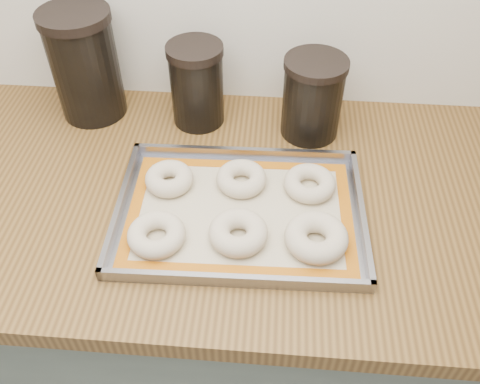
# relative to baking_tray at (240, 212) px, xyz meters

# --- Properties ---
(cabinet) EXTENTS (3.00, 0.65, 0.86)m
(cabinet) POSITION_rel_baking_tray_xyz_m (-0.06, 0.06, -0.48)
(cabinet) COLOR slate
(cabinet) RESTS_ON floor
(countertop) EXTENTS (3.06, 0.68, 0.04)m
(countertop) POSITION_rel_baking_tray_xyz_m (-0.06, 0.06, -0.03)
(countertop) COLOR brown
(countertop) RESTS_ON cabinet
(baking_tray) EXTENTS (0.47, 0.34, 0.03)m
(baking_tray) POSITION_rel_baking_tray_xyz_m (0.00, 0.00, 0.00)
(baking_tray) COLOR gray
(baking_tray) RESTS_ON countertop
(baking_mat) EXTENTS (0.43, 0.30, 0.00)m
(baking_mat) POSITION_rel_baking_tray_xyz_m (-0.00, 0.00, -0.00)
(baking_mat) COLOR #C6B793
(baking_mat) RESTS_ON baking_tray
(bagel_front_left) EXTENTS (0.13, 0.13, 0.03)m
(bagel_front_left) POSITION_rel_baking_tray_xyz_m (-0.14, -0.08, 0.01)
(bagel_front_left) COLOR beige
(bagel_front_left) RESTS_ON baking_mat
(bagel_front_mid) EXTENTS (0.11, 0.11, 0.04)m
(bagel_front_mid) POSITION_rel_baking_tray_xyz_m (0.00, -0.06, 0.02)
(bagel_front_mid) COLOR beige
(bagel_front_mid) RESTS_ON baking_mat
(bagel_front_right) EXTENTS (0.14, 0.14, 0.04)m
(bagel_front_right) POSITION_rel_baking_tray_xyz_m (0.14, -0.07, 0.02)
(bagel_front_right) COLOR beige
(bagel_front_right) RESTS_ON baking_mat
(bagel_back_left) EXTENTS (0.10, 0.10, 0.04)m
(bagel_back_left) POSITION_rel_baking_tray_xyz_m (-0.14, 0.06, 0.02)
(bagel_back_left) COLOR beige
(bagel_back_left) RESTS_ON baking_mat
(bagel_back_mid) EXTENTS (0.11, 0.11, 0.03)m
(bagel_back_mid) POSITION_rel_baking_tray_xyz_m (-0.00, 0.08, 0.01)
(bagel_back_mid) COLOR beige
(bagel_back_mid) RESTS_ON baking_mat
(bagel_back_right) EXTENTS (0.11, 0.11, 0.03)m
(bagel_back_right) POSITION_rel_baking_tray_xyz_m (0.13, 0.07, 0.01)
(bagel_back_right) COLOR beige
(bagel_back_right) RESTS_ON baking_mat
(canister_left) EXTENTS (0.15, 0.15, 0.24)m
(canister_left) POSITION_rel_baking_tray_xyz_m (-0.36, 0.30, 0.12)
(canister_left) COLOR black
(canister_left) RESTS_ON countertop
(canister_mid) EXTENTS (0.12, 0.12, 0.19)m
(canister_mid) POSITION_rel_baking_tray_xyz_m (-0.12, 0.29, 0.09)
(canister_mid) COLOR black
(canister_mid) RESTS_ON countertop
(canister_right) EXTENTS (0.13, 0.13, 0.18)m
(canister_right) POSITION_rel_baking_tray_xyz_m (0.13, 0.26, 0.08)
(canister_right) COLOR black
(canister_right) RESTS_ON countertop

